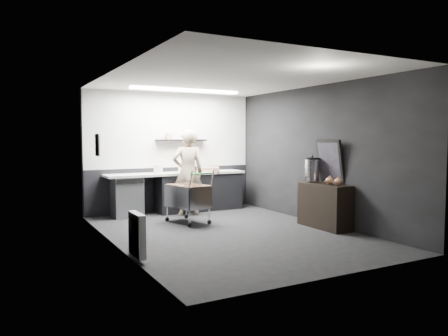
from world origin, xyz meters
TOP-DOWN VIEW (x-y plane):
  - floor at (0.00, 0.00)m, footprint 5.50×5.50m
  - ceiling at (0.00, 0.00)m, footprint 5.50×5.50m
  - wall_back at (0.00, 2.75)m, footprint 5.50×0.00m
  - wall_front at (0.00, -2.75)m, footprint 5.50×0.00m
  - wall_left at (-2.00, 0.00)m, footprint 0.00×5.50m
  - wall_right at (2.00, 0.00)m, footprint 0.00×5.50m
  - kitchen_wall_panel at (0.00, 2.73)m, footprint 3.95×0.02m
  - dado_panel at (0.00, 2.73)m, footprint 3.95×0.02m
  - floating_shelf at (0.20, 2.62)m, footprint 1.20×0.22m
  - wall_clock at (1.40, 2.72)m, footprint 0.20×0.03m
  - poster at (-1.98, 1.30)m, footprint 0.02×0.30m
  - poster_red_band at (-1.98, 1.30)m, footprint 0.02×0.22m
  - radiator at (-1.94, -0.90)m, footprint 0.10×0.50m
  - ceiling_strip at (0.00, 1.85)m, footprint 2.40×0.20m
  - prep_counter at (0.14, 2.42)m, footprint 3.20×0.61m
  - person at (0.07, 1.97)m, footprint 0.76×0.58m
  - shopping_cart at (-0.28, 1.19)m, footprint 0.73×1.03m
  - sideboard at (1.79, -0.44)m, footprint 0.47×1.10m
  - fire_extinguisher at (-1.85, -0.50)m, footprint 0.16×0.16m
  - cardboard_box at (0.75, 2.37)m, footprint 0.62×0.56m
  - pink_tub at (-0.44, 2.42)m, footprint 0.19×0.19m
  - white_container at (0.13, 2.37)m, footprint 0.19×0.16m

SIDE VIEW (x-z plane):
  - floor at x=0.00m, z-range 0.00..0.00m
  - fire_extinguisher at x=-1.85m, z-range -0.01..0.51m
  - radiator at x=-1.94m, z-range 0.05..0.65m
  - prep_counter at x=0.14m, z-range 0.01..0.91m
  - shopping_cart at x=-0.28m, z-range -0.02..1.00m
  - dado_panel at x=0.00m, z-range 0.00..1.00m
  - sideboard at x=1.79m, z-range -0.30..1.35m
  - person at x=0.07m, z-range 0.00..1.85m
  - cardboard_box at x=0.75m, z-range 0.90..1.00m
  - white_container at x=0.13m, z-range 0.90..1.04m
  - pink_tub at x=-0.44m, z-range 0.90..1.09m
  - wall_back at x=0.00m, z-range -1.40..4.10m
  - wall_front at x=0.00m, z-range -1.40..4.10m
  - wall_left at x=-2.00m, z-range -1.40..4.10m
  - wall_right at x=2.00m, z-range -1.40..4.10m
  - poster at x=-1.98m, z-range 1.35..1.75m
  - floating_shelf at x=0.20m, z-range 1.60..1.64m
  - poster_red_band at x=-1.98m, z-range 1.57..1.67m
  - kitchen_wall_panel at x=0.00m, z-range 1.00..2.70m
  - wall_clock at x=1.40m, z-range 2.05..2.25m
  - ceiling_strip at x=0.00m, z-range 2.65..2.69m
  - ceiling at x=0.00m, z-range 2.70..2.70m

